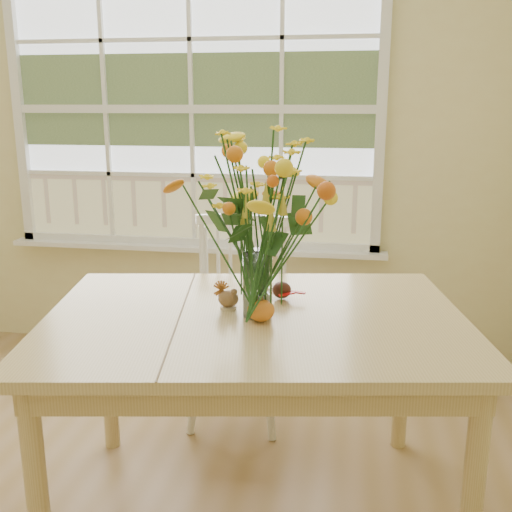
# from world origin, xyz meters

# --- Properties ---
(wall_back) EXTENTS (4.00, 0.02, 2.70)m
(wall_back) POSITION_xyz_m (0.00, 2.25, 1.35)
(wall_back) COLOR beige
(wall_back) RESTS_ON floor
(window) EXTENTS (2.42, 0.12, 1.74)m
(window) POSITION_xyz_m (0.00, 2.21, 1.53)
(window) COLOR silver
(window) RESTS_ON wall_back
(dining_table) EXTENTS (1.70, 1.34, 0.83)m
(dining_table) POSITION_xyz_m (0.65, 0.66, 0.73)
(dining_table) COLOR tan
(dining_table) RESTS_ON floor
(windsor_chair) EXTENTS (0.48, 0.46, 1.01)m
(windsor_chair) POSITION_xyz_m (0.44, 1.43, 0.56)
(windsor_chair) COLOR white
(windsor_chair) RESTS_ON floor
(flower_vase) EXTENTS (0.51, 0.51, 0.61)m
(flower_vase) POSITION_xyz_m (0.66, 0.65, 1.19)
(flower_vase) COLOR white
(flower_vase) RESTS_ON dining_table
(pumpkin) EXTENTS (0.10, 0.10, 0.08)m
(pumpkin) POSITION_xyz_m (0.68, 0.59, 0.87)
(pumpkin) COLOR #DC5B19
(pumpkin) RESTS_ON dining_table
(turkey_figurine) EXTENTS (0.08, 0.06, 0.10)m
(turkey_figurine) POSITION_xyz_m (0.54, 0.71, 0.87)
(turkey_figurine) COLOR #CCB78C
(turkey_figurine) RESTS_ON dining_table
(dark_gourd) EXTENTS (0.13, 0.08, 0.07)m
(dark_gourd) POSITION_xyz_m (0.72, 0.86, 0.86)
(dark_gourd) COLOR #38160F
(dark_gourd) RESTS_ON dining_table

